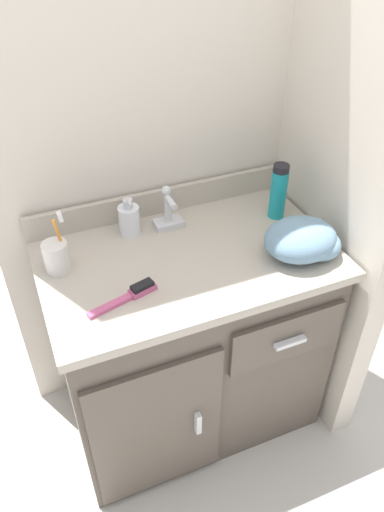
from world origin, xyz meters
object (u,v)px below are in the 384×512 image
object	(u,v)px
soap_dispenser	(129,219)
hairbrush	(132,294)
shaving_cream_can	(278,191)
toothbrush_cup	(57,256)
hand_towel	(305,240)

from	to	relation	value
soap_dispenser	hairbrush	distance (m)	0.30
hairbrush	shaving_cream_can	bearing A→B (deg)	4.42
toothbrush_cup	hairbrush	bearing A→B (deg)	-49.95
soap_dispenser	toothbrush_cup	bearing A→B (deg)	-158.11
hairbrush	hand_towel	bearing A→B (deg)	-16.78
toothbrush_cup	hairbrush	world-z (taller)	toothbrush_cup
toothbrush_cup	shaving_cream_can	size ratio (longest dim) A/B	0.97
toothbrush_cup	hand_towel	distance (m)	0.71
toothbrush_cup	hand_towel	size ratio (longest dim) A/B	0.80
shaving_cream_can	hand_towel	size ratio (longest dim) A/B	0.83
soap_dispenser	hand_towel	xyz separation A→B (m)	(0.44, -0.30, 0.00)
toothbrush_cup	shaving_cream_can	xyz separation A→B (m)	(0.71, 0.00, 0.04)
toothbrush_cup	hairbrush	size ratio (longest dim) A/B	0.89
soap_dispenser	hairbrush	bearing A→B (deg)	-106.17
shaving_cream_can	soap_dispenser	bearing A→B (deg)	168.91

